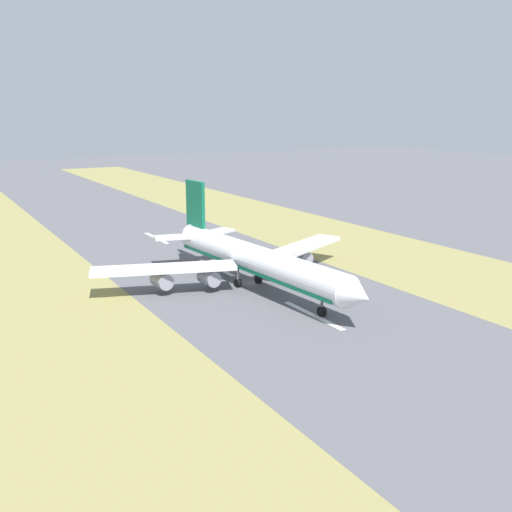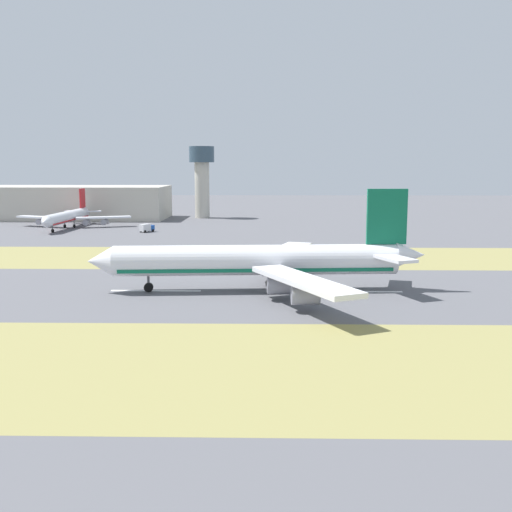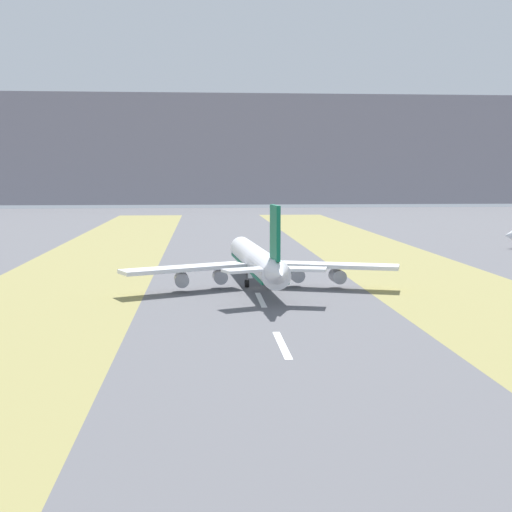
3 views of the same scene
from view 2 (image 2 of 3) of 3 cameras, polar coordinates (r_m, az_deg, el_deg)
ground_plane at (r=119.09m, az=2.08°, el=-3.38°), size 800.00×800.00×0.00m
grass_median_west at (r=75.64m, az=2.61°, el=-10.42°), size 40.00×600.00×0.01m
grass_median_east at (r=163.39m, az=1.84°, el=-0.12°), size 40.00×600.00×0.01m
centreline_dash_mid at (r=120.37m, az=9.57°, el=-3.36°), size 1.20×18.00×0.01m
centreline_dash_far at (r=121.17m, az=-9.52°, el=-3.28°), size 1.20×18.00×0.01m
airplane_main_jet at (r=118.63m, az=0.92°, el=-0.46°), size 63.97×67.22×20.20m
terminal_building at (r=296.85m, az=-16.79°, el=4.91°), size 36.00×85.78×15.34m
control_tower at (r=289.46m, az=-5.18°, el=7.78°), size 12.00×12.00×33.98m
airplane_parked_apron at (r=252.38m, az=-17.43°, el=3.58°), size 50.25×48.03×15.13m
service_truck at (r=229.59m, az=-10.37°, el=2.67°), size 6.23×5.11×3.10m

